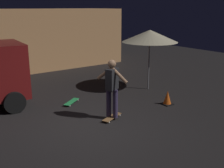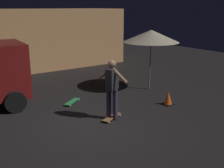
% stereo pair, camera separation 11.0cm
% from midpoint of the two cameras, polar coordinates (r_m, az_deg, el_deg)
% --- Properties ---
extents(ground_plane, '(28.00, 28.00, 0.00)m').
position_cam_midpoint_polar(ground_plane, '(7.69, -3.85, -8.50)').
color(ground_plane, black).
extents(low_building, '(10.27, 3.14, 3.02)m').
position_cam_midpoint_polar(low_building, '(15.17, -17.07, 8.79)').
color(low_building, tan).
rests_on(low_building, ground_plane).
extents(patio_umbrella, '(2.10, 2.10, 2.30)m').
position_cam_midpoint_polar(patio_umbrella, '(10.63, 8.31, 9.71)').
color(patio_umbrella, slate).
rests_on(patio_umbrella, ground_plane).
extents(skateboard_ridden, '(0.80, 0.49, 0.07)m').
position_cam_midpoint_polar(skateboard_ridden, '(8.08, 0.39, -6.81)').
color(skateboard_ridden, olive).
rests_on(skateboard_ridden, ground_plane).
extents(skateboard_spare, '(0.75, 0.62, 0.07)m').
position_cam_midpoint_polar(skateboard_spare, '(9.43, -7.83, -3.61)').
color(skateboard_spare, green).
rests_on(skateboard_spare, ground_plane).
extents(skater, '(0.47, 0.94, 1.67)m').
position_cam_midpoint_polar(skater, '(7.76, 0.41, -0.10)').
color(skater, '#382D4C').
rests_on(skater, skateboard_ridden).
extents(traffic_cone, '(0.34, 0.34, 0.46)m').
position_cam_midpoint_polar(traffic_cone, '(9.36, 11.77, -2.94)').
color(traffic_cone, black).
rests_on(traffic_cone, ground_plane).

